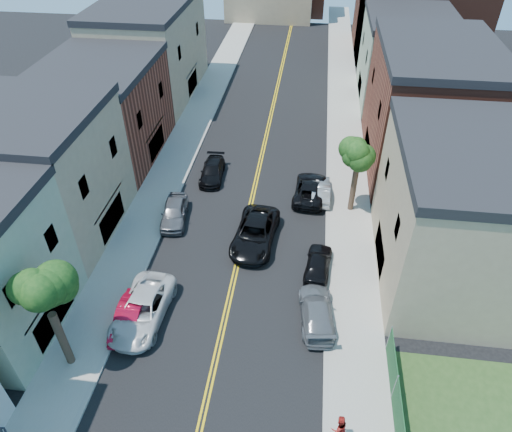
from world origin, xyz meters
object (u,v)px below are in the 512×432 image
(grey_car_left, at_px, (174,212))
(pedestrian_right, at_px, (339,428))
(silver_car_right, at_px, (321,190))
(dark_car_right_far, at_px, (310,189))
(grey_car_right, at_px, (317,312))
(red_sedan, at_px, (129,317))
(black_car_right, at_px, (318,264))
(white_pickup, at_px, (142,309))
(black_car_left, at_px, (212,171))
(black_suv_lane, at_px, (255,233))

(grey_car_left, bearing_deg, pedestrian_right, -58.78)
(silver_car_right, xyz_separation_m, dark_car_right_far, (-0.87, 0.02, 0.04))
(grey_car_right, bearing_deg, red_sedan, 2.69)
(black_car_right, bearing_deg, grey_car_left, -14.95)
(silver_car_right, relative_size, dark_car_right_far, 0.80)
(pedestrian_right, bearing_deg, white_pickup, -48.55)
(white_pickup, distance_m, silver_car_right, 17.34)
(red_sedan, height_order, black_car_right, black_car_right)
(dark_car_right_far, bearing_deg, black_car_right, 99.95)
(grey_car_left, height_order, grey_car_right, grey_car_left)
(white_pickup, bearing_deg, silver_car_right, 56.30)
(red_sedan, xyz_separation_m, white_pickup, (0.62, 0.58, 0.13))
(grey_car_left, distance_m, grey_car_right, 13.77)
(red_sedan, relative_size, dark_car_right_far, 0.78)
(red_sedan, relative_size, black_car_right, 1.00)
(dark_car_right_far, distance_m, pedestrian_right, 19.93)
(grey_car_left, relative_size, black_car_right, 1.09)
(red_sedan, height_order, black_car_left, red_sedan)
(black_suv_lane, bearing_deg, red_sedan, -122.88)
(white_pickup, relative_size, pedestrian_right, 3.40)
(silver_car_right, height_order, pedestrian_right, pedestrian_right)
(white_pickup, height_order, grey_car_right, white_pickup)
(white_pickup, relative_size, dark_car_right_far, 1.11)
(black_car_right, xyz_separation_m, black_suv_lane, (-4.57, 2.40, 0.14))
(black_car_right, bearing_deg, black_car_left, -42.11)
(grey_car_left, xyz_separation_m, dark_car_right_far, (10.13, 4.40, -0.03))
(grey_car_left, xyz_separation_m, grey_car_right, (11.00, -8.28, -0.06))
(grey_car_right, height_order, dark_car_right_far, dark_car_right_far)
(black_car_right, bearing_deg, white_pickup, 33.02)
(black_car_right, bearing_deg, grey_car_right, 95.72)
(grey_car_left, height_order, black_car_right, grey_car_left)
(white_pickup, distance_m, black_car_left, 15.66)
(black_car_left, height_order, pedestrian_right, pedestrian_right)
(grey_car_left, bearing_deg, grey_car_right, -44.11)
(white_pickup, distance_m, pedestrian_right, 13.00)
(grey_car_left, xyz_separation_m, black_car_left, (1.70, 6.12, -0.10))
(black_car_left, distance_m, silver_car_right, 9.46)
(black_suv_lane, distance_m, pedestrian_right, 14.84)
(white_pickup, distance_m, grey_car_left, 9.53)
(dark_car_right_far, bearing_deg, white_pickup, 59.80)
(black_car_right, relative_size, dark_car_right_far, 0.78)
(grey_car_left, relative_size, black_suv_lane, 0.74)
(grey_car_left, xyz_separation_m, pedestrian_right, (12.20, -15.42, 0.25))
(black_car_right, distance_m, silver_car_right, 8.53)
(grey_car_left, distance_m, silver_car_right, 11.84)
(red_sedan, distance_m, dark_car_right_far, 17.68)
(grey_car_left, relative_size, black_car_left, 0.98)
(red_sedan, distance_m, grey_car_right, 11.15)
(silver_car_right, xyz_separation_m, pedestrian_right, (1.20, -19.80, 0.32))
(white_pickup, xyz_separation_m, black_suv_lane, (5.80, 7.76, 0.03))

